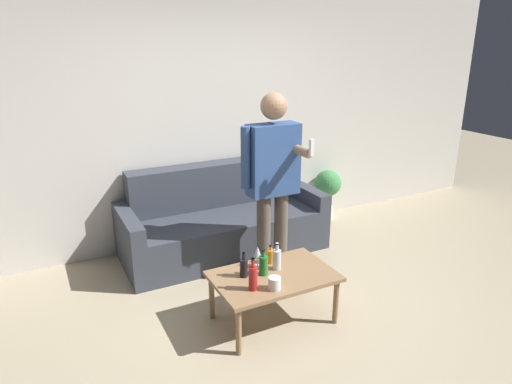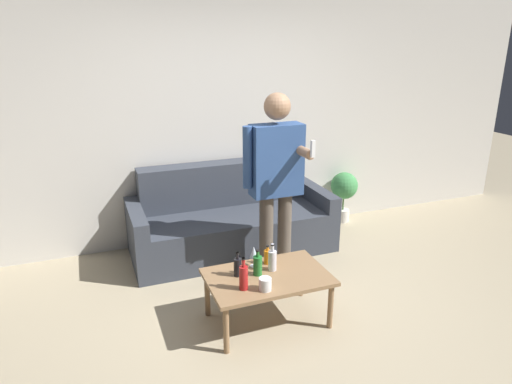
{
  "view_description": "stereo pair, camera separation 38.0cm",
  "coord_description": "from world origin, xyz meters",
  "px_view_note": "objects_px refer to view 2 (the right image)",
  "views": [
    {
      "loc": [
        -1.73,
        -2.53,
        2.17
      ],
      "look_at": [
        -0.09,
        0.68,
        0.95
      ],
      "focal_mm": 32.0,
      "sensor_mm": 36.0,
      "label": 1
    },
    {
      "loc": [
        -1.38,
        -2.68,
        2.17
      ],
      "look_at": [
        -0.09,
        0.68,
        0.95
      ],
      "focal_mm": 32.0,
      "sensor_mm": 36.0,
      "label": 2
    }
  ],
  "objects_px": {
    "couch": "(231,221)",
    "bottle_orange": "(258,265)",
    "person_standing_front": "(276,175)",
    "coffee_table": "(268,280)"
  },
  "relations": [
    {
      "from": "couch",
      "to": "bottle_orange",
      "type": "xyz_separation_m",
      "value": [
        -0.22,
        -1.35,
        0.18
      ]
    },
    {
      "from": "person_standing_front",
      "to": "couch",
      "type": "bearing_deg",
      "value": 103.1
    },
    {
      "from": "coffee_table",
      "to": "couch",
      "type": "bearing_deg",
      "value": 83.95
    },
    {
      "from": "couch",
      "to": "bottle_orange",
      "type": "height_order",
      "value": "couch"
    },
    {
      "from": "bottle_orange",
      "to": "person_standing_front",
      "type": "xyz_separation_m",
      "value": [
        0.4,
        0.58,
        0.52
      ]
    },
    {
      "from": "coffee_table",
      "to": "person_standing_front",
      "type": "relative_size",
      "value": 0.55
    },
    {
      "from": "couch",
      "to": "person_standing_front",
      "type": "distance_m",
      "value": 1.06
    },
    {
      "from": "coffee_table",
      "to": "bottle_orange",
      "type": "relative_size",
      "value": 4.42
    },
    {
      "from": "couch",
      "to": "bottle_orange",
      "type": "bearing_deg",
      "value": -99.08
    },
    {
      "from": "coffee_table",
      "to": "person_standing_front",
      "type": "xyz_separation_m",
      "value": [
        0.33,
        0.62,
        0.65
      ]
    }
  ]
}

